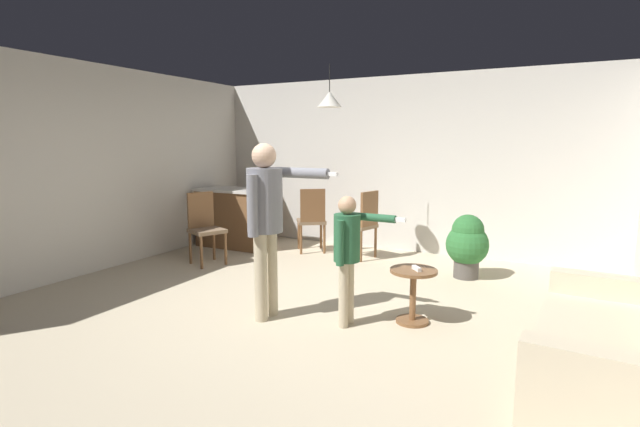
% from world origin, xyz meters
% --- Properties ---
extents(ground, '(7.68, 7.68, 0.00)m').
position_xyz_m(ground, '(0.00, 0.00, 0.00)').
color(ground, beige).
extents(wall_back, '(6.40, 0.10, 2.70)m').
position_xyz_m(wall_back, '(0.00, 3.20, 1.35)').
color(wall_back, beige).
rests_on(wall_back, ground).
extents(wall_left, '(0.10, 6.40, 2.70)m').
position_xyz_m(wall_left, '(-3.20, 0.00, 1.35)').
color(wall_left, beige).
rests_on(wall_left, ground).
extents(couch_floral, '(0.98, 1.86, 1.00)m').
position_xyz_m(couch_floral, '(2.63, -0.40, 0.33)').
color(couch_floral, beige).
rests_on(couch_floral, ground).
extents(kitchen_counter, '(1.26, 0.66, 0.95)m').
position_xyz_m(kitchen_counter, '(-2.45, 2.18, 0.48)').
color(kitchen_counter, brown).
rests_on(kitchen_counter, ground).
extents(side_table_by_couch, '(0.44, 0.44, 0.52)m').
position_xyz_m(side_table_by_couch, '(1.07, 0.28, 0.33)').
color(side_table_by_couch, brown).
rests_on(side_table_by_couch, ground).
extents(person_adult, '(0.83, 0.49, 1.68)m').
position_xyz_m(person_adult, '(-0.22, -0.24, 1.05)').
color(person_adult, tan).
rests_on(person_adult, ground).
extents(person_child, '(0.63, 0.35, 1.21)m').
position_xyz_m(person_child, '(0.55, -0.06, 0.75)').
color(person_child, tan).
rests_on(person_child, ground).
extents(dining_chair_by_counter, '(0.59, 0.59, 1.00)m').
position_xyz_m(dining_chair_by_counter, '(-1.13, 2.37, 0.55)').
color(dining_chair_by_counter, brown).
rests_on(dining_chair_by_counter, ground).
extents(dining_chair_near_wall, '(0.51, 0.51, 1.00)m').
position_xyz_m(dining_chair_near_wall, '(-0.29, 2.36, 0.55)').
color(dining_chair_near_wall, brown).
rests_on(dining_chair_near_wall, ground).
extents(dining_chair_centre_back, '(0.55, 0.55, 1.00)m').
position_xyz_m(dining_chair_centre_back, '(-2.15, 1.10, 0.55)').
color(dining_chair_centre_back, brown).
rests_on(dining_chair_centre_back, ground).
extents(potted_plant_corner, '(0.53, 0.53, 0.81)m').
position_xyz_m(potted_plant_corner, '(1.25, 2.04, 0.44)').
color(potted_plant_corner, '#4C4742').
rests_on(potted_plant_corner, ground).
extents(spare_remote_on_table, '(0.11, 0.12, 0.04)m').
position_xyz_m(spare_remote_on_table, '(1.10, 0.25, 0.54)').
color(spare_remote_on_table, white).
rests_on(spare_remote_on_table, side_table_by_couch).
extents(ceiling_light_pendant, '(0.32, 0.32, 0.55)m').
position_xyz_m(ceiling_light_pendant, '(-0.53, 1.75, 2.25)').
color(ceiling_light_pendant, silver).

